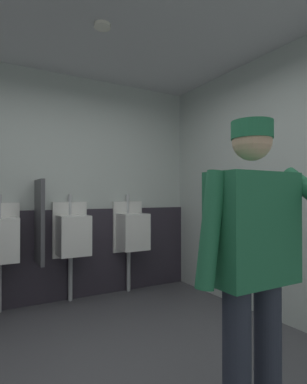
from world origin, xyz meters
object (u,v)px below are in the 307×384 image
object	(u,v)px
urinal_middle	(72,235)
person	(254,253)
urinal_right	(132,231)
urinal_left	(0,239)

from	to	relation	value
urinal_middle	person	world-z (taller)	person
urinal_right	person	world-z (taller)	person
urinal_left	urinal_middle	size ratio (longest dim) A/B	1.00
urinal_left	person	distance (m)	2.66
person	urinal_middle	bearing A→B (deg)	95.72
person	urinal_left	bearing A→B (deg)	112.03
urinal_middle	urinal_right	bearing A→B (deg)	0.00
urinal_middle	urinal_right	world-z (taller)	same
urinal_left	person	size ratio (longest dim) A/B	0.77
urinal_middle	person	xyz separation A→B (m)	(0.25, -2.46, 0.16)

